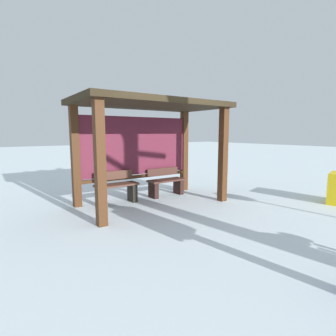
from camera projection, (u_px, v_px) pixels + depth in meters
ground_plane at (153, 203)px, 6.15m from camera, size 60.00×60.00×0.00m
bus_shelter at (148, 125)px, 6.06m from camera, size 3.41×1.87×2.34m
bench_left_inside at (116, 189)px, 6.09m from camera, size 1.00×0.37×0.75m
bench_center_inside at (166, 183)px, 6.88m from camera, size 1.00×0.38×0.71m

